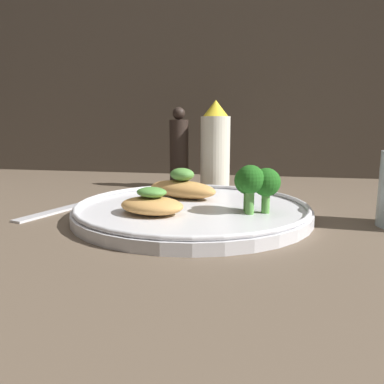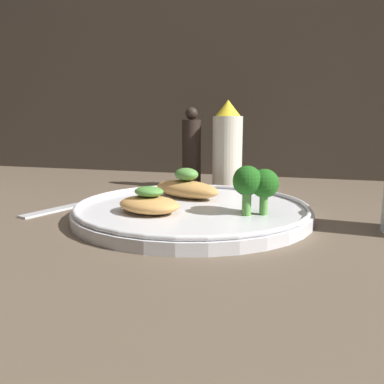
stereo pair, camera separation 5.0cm
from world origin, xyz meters
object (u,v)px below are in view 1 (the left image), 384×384
at_px(plate, 192,210).
at_px(broccoli_bunch, 255,182).
at_px(sauce_bottle, 216,147).
at_px(pepper_grinder, 179,151).

bearing_deg(plate, broccoli_bunch, -12.17).
xyz_separation_m(sauce_bottle, pepper_grinder, (-0.07, 0.00, -0.01)).
bearing_deg(pepper_grinder, sauce_bottle, 0.00).
bearing_deg(broccoli_bunch, sauce_bottle, 108.47).
bearing_deg(sauce_bottle, pepper_grinder, 180.00).
relative_size(broccoli_bunch, pepper_grinder, 0.39).
xyz_separation_m(plate, broccoli_bunch, (0.08, -0.02, 0.04)).
xyz_separation_m(broccoli_bunch, sauce_bottle, (-0.08, 0.25, 0.03)).
distance_m(plate, sauce_bottle, 0.24).
relative_size(plate, broccoli_bunch, 5.18).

